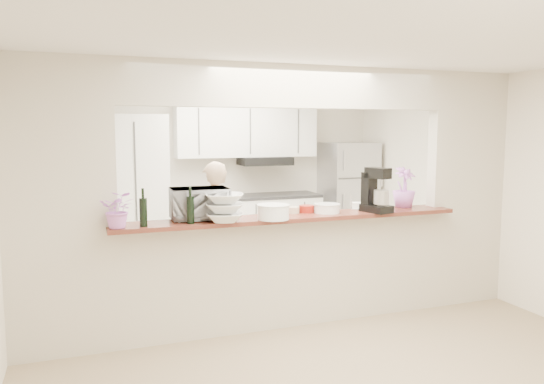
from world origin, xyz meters
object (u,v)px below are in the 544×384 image
refrigerator (348,197)px  stand_mixer (376,192)px  toaster_oven (199,204)px  person (214,226)px

refrigerator → stand_mixer: 3.07m
toaster_oven → stand_mixer: bearing=-4.1°
toaster_oven → person: (0.48, 1.38, -0.47)m
refrigerator → toaster_oven: refrigerator is taller
toaster_oven → stand_mixer: (1.72, -0.19, 0.06)m
toaster_oven → person: bearing=73.0°
refrigerator → toaster_oven: size_ratio=3.30×
refrigerator → person: bearing=-153.5°
refrigerator → person: (-2.45, -1.22, -0.09)m
toaster_oven → stand_mixer: size_ratio=1.17×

